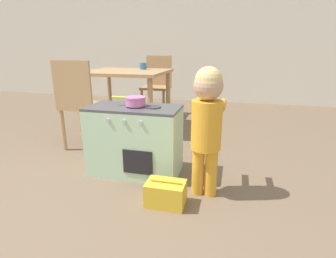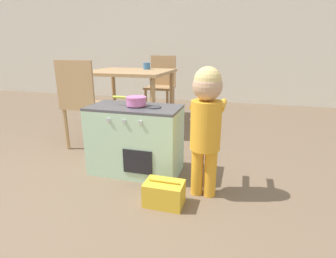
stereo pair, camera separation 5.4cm
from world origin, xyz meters
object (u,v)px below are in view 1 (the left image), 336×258
(child_figure, at_px, (207,117))
(cup_on_table, at_px, (143,66))
(toy_pot, at_px, (135,101))
(dining_chair_far, at_px, (157,84))
(toy_basket, at_px, (166,193))
(play_kitchen, at_px, (135,140))
(dining_table, at_px, (126,79))
(dining_chair_near, at_px, (81,103))

(child_figure, distance_m, cup_on_table, 1.90)
(toy_pot, bearing_deg, dining_chair_far, 101.61)
(child_figure, bearing_deg, toy_basket, -138.62)
(play_kitchen, height_order, toy_pot, toy_pot)
(toy_basket, distance_m, dining_table, 1.90)
(play_kitchen, height_order, child_figure, child_figure)
(child_figure, distance_m, dining_chair_far, 2.32)
(toy_pot, bearing_deg, cup_on_table, 106.89)
(child_figure, xyz_separation_m, toy_basket, (-0.23, -0.20, -0.48))
(child_figure, relative_size, cup_on_table, 9.96)
(dining_chair_near, relative_size, cup_on_table, 9.99)
(toy_basket, distance_m, dining_chair_near, 1.38)
(child_figure, relative_size, toy_basket, 3.49)
(dining_table, bearing_deg, dining_chair_far, 76.58)
(child_figure, height_order, toy_basket, child_figure)
(dining_chair_far, bearing_deg, play_kitchen, 101.17)
(play_kitchen, bearing_deg, dining_chair_far, 101.17)
(child_figure, bearing_deg, dining_chair_near, 155.74)
(child_figure, xyz_separation_m, dining_chair_near, (-1.29, 0.58, -0.09))
(dining_table, bearing_deg, toy_pot, -64.14)
(child_figure, xyz_separation_m, cup_on_table, (-1.00, 1.60, 0.21))
(play_kitchen, height_order, dining_chair_near, dining_chair_near)
(dining_chair_near, distance_m, dining_chair_far, 1.56)
(dining_chair_near, bearing_deg, toy_pot, -27.60)
(toy_basket, bearing_deg, cup_on_table, 113.20)
(dining_chair_far, bearing_deg, toy_basket, 107.76)
(dining_chair_near, xyz_separation_m, cup_on_table, (0.30, 1.02, 0.29))
(dining_table, height_order, dining_chair_near, dining_chair_near)
(dining_chair_near, height_order, dining_chair_far, same)
(toy_pot, distance_m, child_figure, 0.61)
(dining_table, distance_m, cup_on_table, 0.30)
(play_kitchen, bearing_deg, dining_table, 115.25)
(toy_basket, relative_size, cup_on_table, 2.86)
(toy_basket, bearing_deg, play_kitchen, 131.84)
(toy_pot, relative_size, dining_chair_far, 0.31)
(dining_chair_near, relative_size, dining_chair_far, 1.00)
(toy_basket, bearing_deg, dining_table, 120.16)
(cup_on_table, bearing_deg, play_kitchen, -73.68)
(play_kitchen, height_order, cup_on_table, cup_on_table)
(toy_pot, relative_size, toy_basket, 1.08)
(play_kitchen, relative_size, dining_chair_far, 0.82)
(toy_basket, height_order, dining_chair_near, dining_chair_near)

